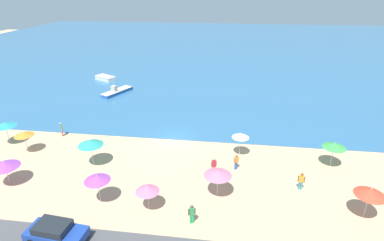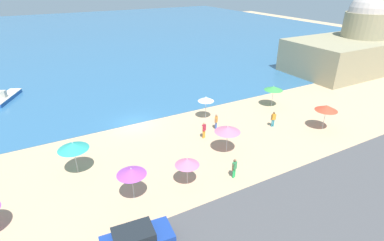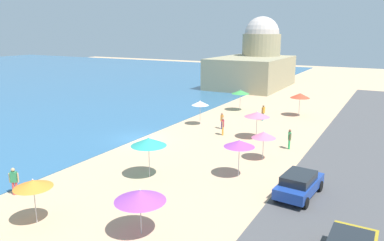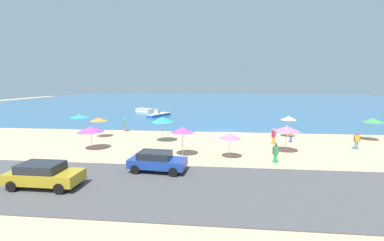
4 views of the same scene
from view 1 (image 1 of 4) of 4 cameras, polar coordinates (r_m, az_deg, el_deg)
The scene contains 20 objects.
ground_plane at distance 33.63m, azimuth -3.45°, elevation -3.67°, with size 160.00×160.00×0.00m, color tan.
sea at distance 85.75m, azimuth 3.52°, elevation 13.84°, with size 150.00×110.00×0.05m, color #306490.
beach_umbrella_0 at distance 30.21m, azimuth -32.17°, elevation -7.08°, with size 2.44×2.44×2.27m.
beach_umbrella_1 at distance 37.53m, azimuth -32.05°, elevation -0.68°, with size 2.28×2.28×2.51m.
beach_umbrella_2 at distance 29.54m, azimuth -18.79°, elevation -4.02°, with size 2.34×2.34×2.73m.
beach_umbrella_3 at distance 24.22m, azimuth 4.96°, elevation -9.95°, with size 2.24×2.24×2.48m.
beach_umbrella_4 at distance 25.43m, azimuth 30.88°, elevation -11.63°, with size 2.17×2.17×2.67m.
beach_umbrella_5 at distance 29.97m, azimuth 9.24°, elevation -2.82°, with size 1.72×1.72×2.54m.
beach_umbrella_6 at distance 30.79m, azimuth 25.49°, elevation -4.31°, with size 2.13×2.13×2.55m.
beach_umbrella_7 at distance 23.22m, azimuth -8.50°, elevation -12.76°, with size 1.80×1.80×2.21m.
beach_umbrella_8 at distance 24.53m, azimuth -17.64°, elevation -10.44°, with size 2.02×2.02×2.56m.
beach_umbrella_9 at distance 34.67m, azimuth -29.38°, elevation -2.24°, with size 1.89×1.89×2.36m.
bather_0 at distance 27.09m, azimuth 20.08°, elevation -10.65°, with size 0.56×0.29×1.66m.
bather_1 at distance 37.09m, azimuth -23.62°, elevation -1.40°, with size 0.38×0.49×1.67m.
bather_2 at distance 28.34m, azimuth 8.42°, elevation -7.63°, with size 0.45×0.41×1.61m.
bather_3 at distance 22.45m, azimuth -0.04°, elevation -17.22°, with size 0.54×0.34×1.64m.
bather_4 at distance 27.48m, azimuth 4.16°, elevation -8.46°, with size 0.54×0.33×1.66m.
parked_car_1 at distance 23.14m, azimuth -24.54°, elevation -18.77°, with size 4.12×2.15×1.42m.
skiff_nearshore at distance 56.87m, azimuth -16.21°, elevation 7.80°, with size 4.28×3.34×0.73m.
skiff_offshore at distance 49.06m, azimuth -14.08°, elevation 5.39°, with size 3.68×5.83×1.41m.
Camera 1 is at (5.84, -29.07, 15.86)m, focal length 28.00 mm.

